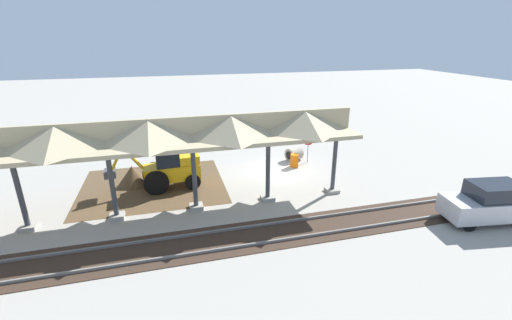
{
  "coord_description": "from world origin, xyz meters",
  "views": [
    {
      "loc": [
        6.86,
        20.05,
        8.53
      ],
      "look_at": [
        1.96,
        1.76,
        1.6
      ],
      "focal_mm": 24.0,
      "sensor_mm": 36.0,
      "label": 1
    }
  ],
  "objects_px": {
    "traffic_barrel": "(294,160)",
    "backhoe": "(169,167)",
    "stop_sign": "(308,143)",
    "concrete_pipe": "(294,154)",
    "distant_parked_car": "(490,203)"
  },
  "relations": [
    {
      "from": "concrete_pipe",
      "to": "distant_parked_car",
      "type": "xyz_separation_m",
      "value": [
        -5.94,
        10.53,
        0.51
      ]
    },
    {
      "from": "stop_sign",
      "to": "distant_parked_car",
      "type": "relative_size",
      "value": 0.46
    },
    {
      "from": "backhoe",
      "to": "concrete_pipe",
      "type": "bearing_deg",
      "value": -163.99
    },
    {
      "from": "backhoe",
      "to": "stop_sign",
      "type": "bearing_deg",
      "value": -168.92
    },
    {
      "from": "stop_sign",
      "to": "traffic_barrel",
      "type": "height_order",
      "value": "stop_sign"
    },
    {
      "from": "backhoe",
      "to": "distant_parked_car",
      "type": "distance_m",
      "value": 16.76
    },
    {
      "from": "distant_parked_car",
      "to": "stop_sign",
      "type": "bearing_deg",
      "value": -62.4
    },
    {
      "from": "stop_sign",
      "to": "concrete_pipe",
      "type": "relative_size",
      "value": 1.57
    },
    {
      "from": "traffic_barrel",
      "to": "backhoe",
      "type": "bearing_deg",
      "value": 8.73
    },
    {
      "from": "traffic_barrel",
      "to": "stop_sign",
      "type": "bearing_deg",
      "value": -154.19
    },
    {
      "from": "concrete_pipe",
      "to": "distant_parked_car",
      "type": "distance_m",
      "value": 12.1
    },
    {
      "from": "concrete_pipe",
      "to": "traffic_barrel",
      "type": "bearing_deg",
      "value": 70.22
    },
    {
      "from": "distant_parked_car",
      "to": "concrete_pipe",
      "type": "bearing_deg",
      "value": -60.57
    },
    {
      "from": "stop_sign",
      "to": "traffic_barrel",
      "type": "xyz_separation_m",
      "value": [
        1.22,
        0.59,
        -1.0
      ]
    },
    {
      "from": "stop_sign",
      "to": "distant_parked_car",
      "type": "distance_m",
      "value": 11.16
    }
  ]
}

